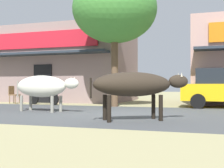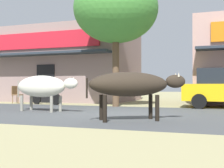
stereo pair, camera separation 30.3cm
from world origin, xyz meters
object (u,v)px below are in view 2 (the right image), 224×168
roadside_tree (116,9)px  cow_far_dark (131,85)px  cafe_chair_near_tree (16,94)px  cow_near_brown (42,87)px  parked_motorcycle (46,95)px

roadside_tree → cow_far_dark: 6.36m
roadside_tree → cafe_chair_near_tree: bearing=174.5°
roadside_tree → cow_far_dark: (2.10, -4.95, -3.40)m
roadside_tree → cow_near_brown: (-1.71, -3.25, -3.45)m
roadside_tree → cafe_chair_near_tree: 6.91m
roadside_tree → cow_far_dark: roadside_tree is taller
roadside_tree → parked_motorcycle: 5.35m
cow_near_brown → cafe_chair_near_tree: bearing=136.6°
cow_far_dark → cafe_chair_near_tree: bearing=144.9°
cow_near_brown → cow_far_dark: 4.17m
roadside_tree → cow_near_brown: bearing=-117.8°
cow_near_brown → cafe_chair_near_tree: 5.55m
roadside_tree → parked_motorcycle: bearing=176.9°
parked_motorcycle → roadside_tree: bearing=-3.1°
roadside_tree → cafe_chair_near_tree: roadside_tree is taller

